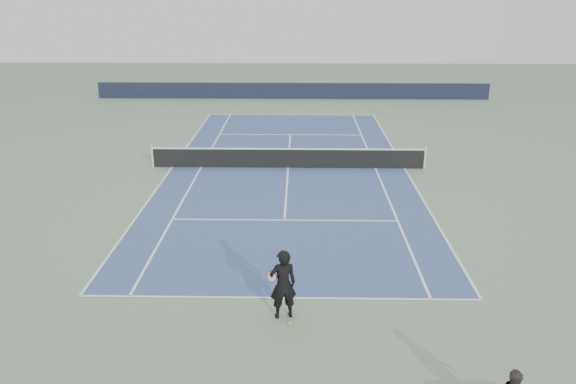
{
  "coord_description": "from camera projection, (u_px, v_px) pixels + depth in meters",
  "views": [
    {
      "loc": [
        0.5,
        -25.27,
        7.92
      ],
      "look_at": [
        0.12,
        -6.39,
        1.1
      ],
      "focal_mm": 35.0,
      "sensor_mm": 36.0,
      "label": 1
    }
  ],
  "objects": [
    {
      "name": "windscreen_far",
      "position": [
        293.0,
        91.0,
        43.07
      ],
      "size": [
        30.0,
        0.25,
        1.2
      ],
      "primitive_type": "cube",
      "color": "black",
      "rests_on": "ground"
    },
    {
      "name": "court_surface",
      "position": [
        288.0,
        168.0,
        26.46
      ],
      "size": [
        10.97,
        23.77,
        0.01
      ],
      "primitive_type": "cube",
      "color": "#354C7E",
      "rests_on": "ground"
    },
    {
      "name": "tennis_player",
      "position": [
        283.0,
        284.0,
        14.12
      ],
      "size": [
        0.86,
        0.66,
        1.88
      ],
      "color": "black",
      "rests_on": "ground"
    },
    {
      "name": "tennis_ball",
      "position": [
        290.0,
        323.0,
        14.08
      ],
      "size": [
        0.07,
        0.07,
        0.07
      ],
      "primitive_type": "sphere",
      "color": "#C5DE2D",
      "rests_on": "ground"
    },
    {
      "name": "tennis_net",
      "position": [
        288.0,
        158.0,
        26.29
      ],
      "size": [
        12.9,
        0.1,
        1.07
      ],
      "color": "silver",
      "rests_on": "ground"
    },
    {
      "name": "ground",
      "position": [
        288.0,
        168.0,
        26.46
      ],
      "size": [
        80.0,
        80.0,
        0.0
      ],
      "primitive_type": "plane",
      "color": "slate"
    }
  ]
}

